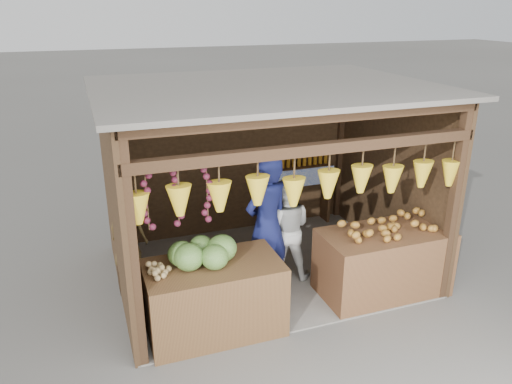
% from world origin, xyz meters
% --- Properties ---
extents(ground, '(80.00, 80.00, 0.00)m').
position_xyz_m(ground, '(0.00, 0.00, 0.00)').
color(ground, '#514F49').
rests_on(ground, ground).
extents(stall_structure, '(4.30, 3.30, 2.66)m').
position_xyz_m(stall_structure, '(-0.03, -0.04, 1.67)').
color(stall_structure, slate).
rests_on(stall_structure, ground).
extents(back_shelf, '(1.25, 0.32, 1.32)m').
position_xyz_m(back_shelf, '(1.05, 1.28, 0.87)').
color(back_shelf, '#382314').
rests_on(back_shelf, ground).
extents(counter_left, '(1.55, 0.85, 0.87)m').
position_xyz_m(counter_left, '(-1.05, -1.12, 0.43)').
color(counter_left, '#492C18').
rests_on(counter_left, ground).
extents(counter_right, '(1.67, 0.85, 0.88)m').
position_xyz_m(counter_right, '(1.26, -1.06, 0.44)').
color(counter_right, '#52301B').
rests_on(counter_right, ground).
extents(stool, '(0.35, 0.35, 0.33)m').
position_xyz_m(stool, '(-1.86, 0.17, 0.16)').
color(stool, black).
rests_on(stool, ground).
extents(man_standing, '(0.80, 0.66, 1.87)m').
position_xyz_m(man_standing, '(-0.14, -0.45, 0.94)').
color(man_standing, '#141A4E').
rests_on(man_standing, ground).
extents(woman_standing, '(0.88, 0.81, 1.47)m').
position_xyz_m(woman_standing, '(0.22, -0.24, 0.74)').
color(woman_standing, silver).
rests_on(woman_standing, ground).
extents(vendor_seated, '(0.60, 0.55, 1.03)m').
position_xyz_m(vendor_seated, '(-1.86, 0.17, 0.84)').
color(vendor_seated, brown).
rests_on(vendor_seated, stool).
extents(melon_pile, '(1.00, 0.50, 0.32)m').
position_xyz_m(melon_pile, '(-1.14, -1.07, 1.03)').
color(melon_pile, '#235216').
rests_on(melon_pile, counter_left).
extents(tanfruit_pile, '(0.34, 0.40, 0.13)m').
position_xyz_m(tanfruit_pile, '(-1.65, -1.13, 0.93)').
color(tanfruit_pile, '#A9834E').
rests_on(tanfruit_pile, counter_left).
extents(mango_pile, '(1.40, 0.64, 0.22)m').
position_xyz_m(mango_pile, '(1.29, -1.09, 0.99)').
color(mango_pile, '#B03E17').
rests_on(mango_pile, counter_right).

